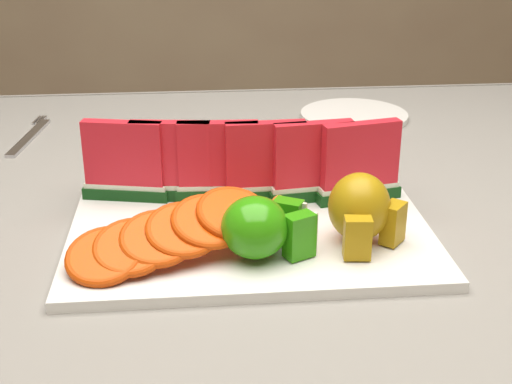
# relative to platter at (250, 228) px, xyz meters

# --- Properties ---
(table) EXTENTS (1.40, 0.90, 0.75)m
(table) POSITION_rel_platter_xyz_m (-0.07, 0.09, -0.11)
(table) COLOR #4D361F
(table) RESTS_ON ground
(tablecloth) EXTENTS (1.53, 1.03, 0.20)m
(tablecloth) POSITION_rel_platter_xyz_m (-0.07, 0.09, -0.05)
(tablecloth) COLOR gray
(tablecloth) RESTS_ON table
(platter) EXTENTS (0.40, 0.30, 0.01)m
(platter) POSITION_rel_platter_xyz_m (0.00, 0.00, 0.00)
(platter) COLOR silver
(platter) RESTS_ON tablecloth
(apple_cluster) EXTENTS (0.10, 0.08, 0.06)m
(apple_cluster) POSITION_rel_platter_xyz_m (0.01, -0.08, 0.04)
(apple_cluster) COLOR #2D7E0A
(apple_cluster) RESTS_ON platter
(pear_cluster) EXTENTS (0.09, 0.09, 0.07)m
(pear_cluster) POSITION_rel_platter_xyz_m (0.11, -0.06, 0.04)
(pear_cluster) COLOR #AE9813
(pear_cluster) RESTS_ON platter
(side_plate) EXTENTS (0.23, 0.23, 0.01)m
(side_plate) POSITION_rel_platter_xyz_m (0.21, 0.41, -0.00)
(side_plate) COLOR silver
(side_plate) RESTS_ON tablecloth
(fork) EXTENTS (0.04, 0.20, 0.00)m
(fork) POSITION_rel_platter_xyz_m (-0.31, 0.36, -0.00)
(fork) COLOR silver
(fork) RESTS_ON tablecloth
(watermelon_row) EXTENTS (0.39, 0.07, 0.10)m
(watermelon_row) POSITION_rel_platter_xyz_m (-0.00, 0.07, 0.05)
(watermelon_row) COLOR #163E11
(watermelon_row) RESTS_ON platter
(orange_fan_front) EXTENTS (0.23, 0.14, 0.06)m
(orange_fan_front) POSITION_rel_platter_xyz_m (-0.09, -0.07, 0.03)
(orange_fan_front) COLOR red
(orange_fan_front) RESTS_ON platter
(orange_fan_back) EXTENTS (0.23, 0.09, 0.04)m
(orange_fan_back) POSITION_rel_platter_xyz_m (-0.03, 0.13, 0.02)
(orange_fan_back) COLOR red
(orange_fan_back) RESTS_ON platter
(tangerine_segments) EXTENTS (0.15, 0.07, 0.02)m
(tangerine_segments) POSITION_rel_platter_xyz_m (-0.02, 0.00, 0.02)
(tangerine_segments) COLOR orange
(tangerine_segments) RESTS_ON platter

